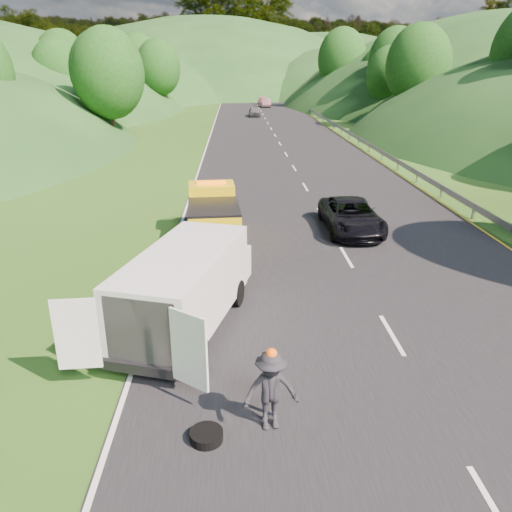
{
  "coord_description": "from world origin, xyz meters",
  "views": [
    {
      "loc": [
        -1.3,
        -14.01,
        7.05
      ],
      "look_at": [
        -0.67,
        0.94,
        1.3
      ],
      "focal_mm": 35.0,
      "sensor_mm": 36.0,
      "label": 1
    }
  ],
  "objects_px": {
    "suitcase": "(135,292)",
    "passing_suv": "(350,231)",
    "tow_truck": "(213,213)",
    "woman": "(183,299)",
    "child": "(192,311)",
    "spare_tire": "(207,441)",
    "white_van": "(187,285)",
    "worker": "(270,427)"
  },
  "relations": [
    {
      "from": "child",
      "to": "passing_suv",
      "type": "height_order",
      "value": "passing_suv"
    },
    {
      "from": "white_van",
      "to": "spare_tire",
      "type": "xyz_separation_m",
      "value": [
        0.74,
        -4.68,
        -1.33
      ]
    },
    {
      "from": "passing_suv",
      "to": "spare_tire",
      "type": "bearing_deg",
      "value": -113.98
    },
    {
      "from": "white_van",
      "to": "woman",
      "type": "relative_size",
      "value": 4.09
    },
    {
      "from": "white_van",
      "to": "spare_tire",
      "type": "distance_m",
      "value": 4.92
    },
    {
      "from": "white_van",
      "to": "tow_truck",
      "type": "bearing_deg",
      "value": 103.43
    },
    {
      "from": "tow_truck",
      "to": "worker",
      "type": "distance_m",
      "value": 12.3
    },
    {
      "from": "spare_tire",
      "to": "white_van",
      "type": "bearing_deg",
      "value": 99.0
    },
    {
      "from": "child",
      "to": "worker",
      "type": "relative_size",
      "value": 0.59
    },
    {
      "from": "spare_tire",
      "to": "woman",
      "type": "bearing_deg",
      "value": 99.54
    },
    {
      "from": "woman",
      "to": "passing_suv",
      "type": "bearing_deg",
      "value": -69.5
    },
    {
      "from": "white_van",
      "to": "woman",
      "type": "bearing_deg",
      "value": 117.45
    },
    {
      "from": "white_van",
      "to": "suitcase",
      "type": "distance_m",
      "value": 2.85
    },
    {
      "from": "tow_truck",
      "to": "woman",
      "type": "height_order",
      "value": "tow_truck"
    },
    {
      "from": "spare_tire",
      "to": "passing_suv",
      "type": "relative_size",
      "value": 0.13
    },
    {
      "from": "spare_tire",
      "to": "passing_suv",
      "type": "bearing_deg",
      "value": 66.28
    },
    {
      "from": "woman",
      "to": "worker",
      "type": "bearing_deg",
      "value": 177.43
    },
    {
      "from": "white_van",
      "to": "worker",
      "type": "height_order",
      "value": "white_van"
    },
    {
      "from": "tow_truck",
      "to": "worker",
      "type": "bearing_deg",
      "value": -86.64
    },
    {
      "from": "white_van",
      "to": "child",
      "type": "height_order",
      "value": "white_van"
    },
    {
      "from": "tow_truck",
      "to": "worker",
      "type": "relative_size",
      "value": 3.11
    },
    {
      "from": "tow_truck",
      "to": "white_van",
      "type": "relative_size",
      "value": 0.78
    },
    {
      "from": "suitcase",
      "to": "passing_suv",
      "type": "height_order",
      "value": "passing_suv"
    },
    {
      "from": "tow_truck",
      "to": "passing_suv",
      "type": "relative_size",
      "value": 1.1
    },
    {
      "from": "white_van",
      "to": "passing_suv",
      "type": "relative_size",
      "value": 1.42
    },
    {
      "from": "child",
      "to": "worker",
      "type": "bearing_deg",
      "value": -35.42
    },
    {
      "from": "worker",
      "to": "passing_suv",
      "type": "distance_m",
      "value": 13.7
    },
    {
      "from": "white_van",
      "to": "suitcase",
      "type": "height_order",
      "value": "white_van"
    },
    {
      "from": "spare_tire",
      "to": "worker",
      "type": "bearing_deg",
      "value": 14.34
    },
    {
      "from": "white_van",
      "to": "worker",
      "type": "xyz_separation_m",
      "value": [
        2.05,
        -4.35,
        -1.33
      ]
    },
    {
      "from": "tow_truck",
      "to": "spare_tire",
      "type": "xyz_separation_m",
      "value": [
        0.32,
        -12.48,
        -1.14
      ]
    },
    {
      "from": "tow_truck",
      "to": "child",
      "type": "distance_m",
      "value": 6.94
    },
    {
      "from": "suitcase",
      "to": "spare_tire",
      "type": "xyz_separation_m",
      "value": [
        2.62,
        -6.55,
        -0.27
      ]
    },
    {
      "from": "worker",
      "to": "spare_tire",
      "type": "height_order",
      "value": "worker"
    },
    {
      "from": "worker",
      "to": "suitcase",
      "type": "height_order",
      "value": "worker"
    },
    {
      "from": "suitcase",
      "to": "woman",
      "type": "bearing_deg",
      "value": -1.89
    },
    {
      "from": "tow_truck",
      "to": "suitcase",
      "type": "bearing_deg",
      "value": -115.46
    },
    {
      "from": "tow_truck",
      "to": "passing_suv",
      "type": "distance_m",
      "value": 6.3
    },
    {
      "from": "child",
      "to": "spare_tire",
      "type": "height_order",
      "value": "child"
    },
    {
      "from": "child",
      "to": "spare_tire",
      "type": "xyz_separation_m",
      "value": [
        0.74,
        -5.64,
        0.0
      ]
    },
    {
      "from": "woman",
      "to": "passing_suv",
      "type": "relative_size",
      "value": 0.35
    },
    {
      "from": "tow_truck",
      "to": "spare_tire",
      "type": "distance_m",
      "value": 12.53
    }
  ]
}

